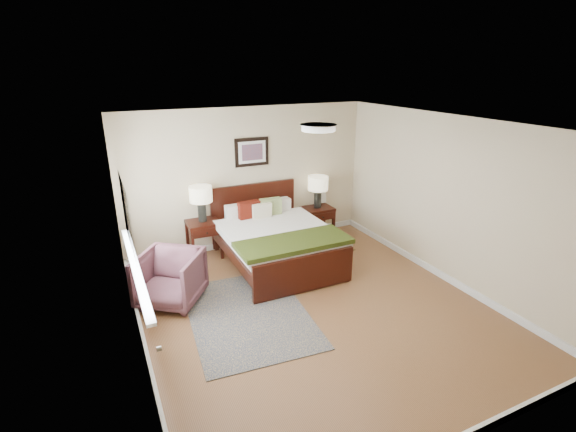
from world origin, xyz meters
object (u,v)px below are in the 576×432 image
object	(u,v)px
lamp_left	(201,197)
bed	(275,235)
lamp_right	(318,186)
nightstand_left	(204,229)
rug_persian	(248,314)
nightstand_right	(318,218)
armchair	(170,278)

from	to	relation	value
lamp_left	bed	bearing A→B (deg)	-38.67
lamp_right	nightstand_left	bearing A→B (deg)	-179.44
rug_persian	nightstand_left	bearing A→B (deg)	96.11
nightstand_left	nightstand_right	size ratio (longest dim) A/B	1.13
nightstand_left	nightstand_right	world-z (taller)	nightstand_left
lamp_right	armchair	xyz separation A→B (m)	(-3.04, -1.28, -0.64)
nightstand_left	armchair	world-z (taller)	armchair
rug_persian	lamp_right	bearing A→B (deg)	47.76
lamp_right	lamp_left	bearing A→B (deg)	180.00
bed	rug_persian	size ratio (longest dim) A/B	0.98
nightstand_left	lamp_left	xyz separation A→B (m)	(0.00, 0.02, 0.56)
bed	armchair	distance (m)	1.88
nightstand_left	lamp_right	size ratio (longest dim) A/B	1.07
bed	lamp_right	world-z (taller)	lamp_right
nightstand_right	lamp_left	distance (m)	2.35
armchair	rug_persian	distance (m)	1.21
armchair	rug_persian	xyz separation A→B (m)	(0.86, -0.76, -0.37)
nightstand_left	armchair	bearing A→B (deg)	-122.77
nightstand_right	rug_persian	world-z (taller)	nightstand_right
nightstand_left	bed	bearing A→B (deg)	-37.90
nightstand_left	armchair	distance (m)	1.50
nightstand_left	nightstand_right	distance (m)	2.24
nightstand_left	nightstand_right	xyz separation A→B (m)	(2.23, 0.01, -0.17)
lamp_right	rug_persian	size ratio (longest dim) A/B	0.28
lamp_right	rug_persian	world-z (taller)	lamp_right
nightstand_right	nightstand_left	bearing A→B (deg)	-179.80
bed	nightstand_left	world-z (taller)	bed
bed	lamp_left	distance (m)	1.40
nightstand_right	rug_persian	xyz separation A→B (m)	(-2.18, -2.03, -0.35)
nightstand_left	lamp_left	distance (m)	0.56
nightstand_left	lamp_left	bearing A→B (deg)	90.00
bed	lamp_right	distance (m)	1.55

